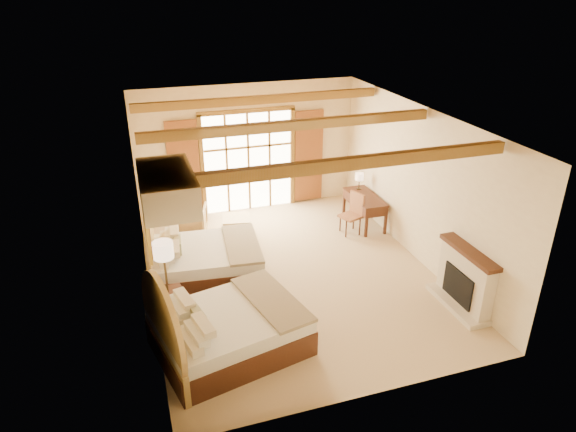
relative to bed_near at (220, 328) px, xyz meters
name	(u,v)px	position (x,y,z in m)	size (l,w,h in m)	color
floor	(291,274)	(1.82, 1.88, -0.45)	(7.00, 7.00, 0.00)	tan
wall_back	(247,148)	(1.82, 5.38, 1.15)	(5.50, 5.50, 0.00)	beige
wall_left	(143,221)	(-0.93, 1.88, 1.15)	(7.00, 7.00, 0.00)	beige
wall_right	(419,185)	(4.57, 1.88, 1.15)	(7.00, 7.00, 0.00)	beige
ceiling	(292,119)	(1.82, 1.88, 2.75)	(7.00, 7.00, 0.00)	#B88040
ceiling_beams	(292,125)	(1.82, 1.88, 2.63)	(5.39, 4.60, 0.18)	brown
french_doors	(249,162)	(1.82, 5.32, 0.80)	(3.95, 0.08, 2.60)	white
fireplace	(464,282)	(4.42, -0.12, 0.06)	(0.46, 1.40, 1.16)	#C1B596
painting	(147,231)	(-0.89, 1.13, 1.30)	(0.06, 0.95, 0.75)	gold
canopy_valance	(167,188)	(-0.58, -0.12, 2.50)	(0.70, 1.40, 0.45)	beige
bed_near	(220,328)	(0.00, 0.00, 0.00)	(2.60, 2.15, 1.48)	#442516
bed_far	(197,259)	(0.01, 2.32, -0.01)	(2.33, 1.85, 1.43)	#442516
nightstand	(170,310)	(-0.68, 0.91, -0.12)	(0.54, 0.54, 0.65)	#442516
floor_lamp	(164,255)	(-0.68, 0.98, 0.91)	(0.34, 0.34, 1.59)	#3B2E18
armchair	(190,220)	(0.14, 4.31, -0.10)	(0.74, 0.77, 0.70)	tan
ottoman	(237,226)	(1.16, 3.92, -0.22)	(0.62, 0.62, 0.45)	tan
desk	(364,209)	(4.21, 3.55, -0.05)	(0.61, 1.38, 0.74)	#442516
desk_chair	(351,221)	(3.72, 3.21, -0.14)	(0.56, 0.55, 0.98)	#9D5E3C
desk_lamp	(359,177)	(4.26, 4.00, 0.60)	(0.20, 0.20, 0.41)	#3B2E18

